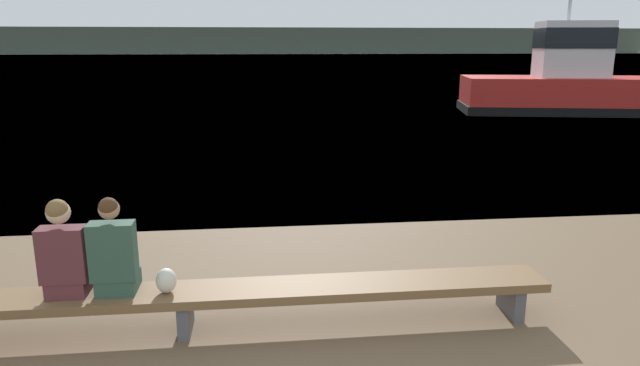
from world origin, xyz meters
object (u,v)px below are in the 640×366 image
object	(u,v)px
bench_main	(184,297)
tugboat_red	(562,84)
person_left	(64,254)
shopping_bag	(166,281)
person_right	(114,254)

from	to	relation	value
bench_main	tugboat_red	bearing A→B (deg)	52.17
person_left	shopping_bag	world-z (taller)	person_left
bench_main	shopping_bag	size ratio (longest dim) A/B	29.85
person_left	tugboat_red	size ratio (longest dim) A/B	0.12
bench_main	person_left	xyz separation A→B (m)	(-1.13, 0.01, 0.52)
person_left	shopping_bag	distance (m)	1.02
person_right	shopping_bag	distance (m)	0.58
person_left	person_right	distance (m)	0.47
bench_main	person_right	xyz separation A→B (m)	(-0.66, 0.01, 0.50)
tugboat_red	person_left	bearing A→B (deg)	151.72
person_right	tugboat_red	world-z (taller)	tugboat_red
shopping_bag	tugboat_red	xyz separation A→B (m)	(13.93, 17.76, 0.62)
person_right	shopping_bag	size ratio (longest dim) A/B	3.96
bench_main	tugboat_red	distance (m)	22.47
person_right	tugboat_red	distance (m)	22.86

